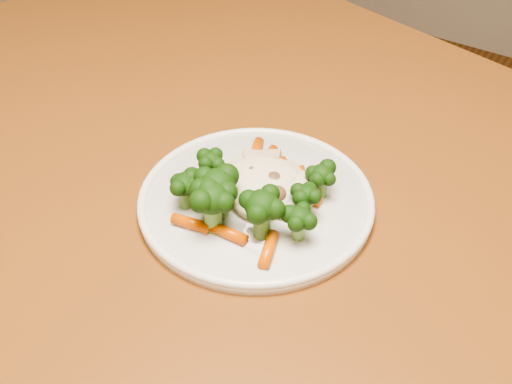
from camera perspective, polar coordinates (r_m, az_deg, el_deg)
dining_table at (r=0.86m, az=-0.15°, el=-0.98°), size 1.32×1.03×0.75m
plate at (r=0.70m, az=0.00°, el=-0.90°), size 0.25×0.25×0.01m
meal at (r=0.67m, az=-0.75°, el=0.01°), size 0.17×0.18×0.05m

